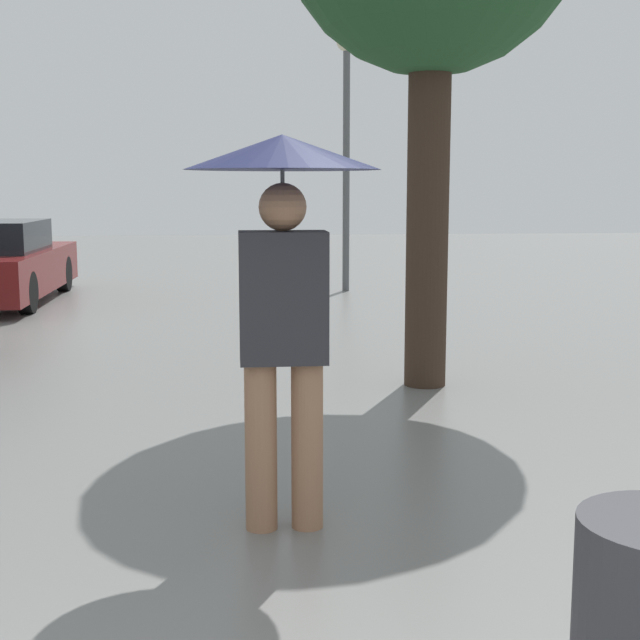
% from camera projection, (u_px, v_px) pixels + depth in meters
% --- Properties ---
extents(pedestrian, '(0.93, 0.93, 1.92)m').
position_uv_depth(pedestrian, '(283.00, 240.00, 4.22)').
color(pedestrian, '#9E7051').
rests_on(pedestrian, ground_plane).
extents(street_lamp, '(0.34, 0.34, 4.09)m').
position_uv_depth(street_lamp, '(346.00, 113.00, 14.01)').
color(street_lamp, '#515456').
rests_on(street_lamp, ground_plane).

